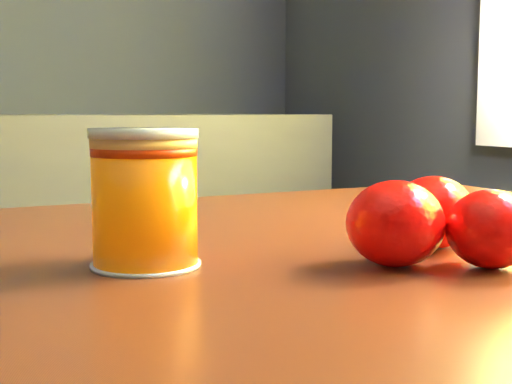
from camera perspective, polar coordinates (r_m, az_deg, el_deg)
name	(u,v)px	position (r m, az deg, el deg)	size (l,w,h in m)	color
table	(269,355)	(0.66, 1.06, -12.92)	(1.08, 0.78, 0.79)	#5E2917
juice_glass	(145,199)	(0.55, -8.88, -0.55)	(0.08, 0.08, 0.10)	orange
orange_front	(395,223)	(0.56, 11.07, -2.48)	(0.08, 0.08, 0.07)	#FF0F05
orange_back	(433,212)	(0.64, 13.99, -1.58)	(0.07, 0.07, 0.06)	#FF0F05
orange_extra	(491,229)	(0.57, 18.30, -2.82)	(0.07, 0.07, 0.06)	#FF0F05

